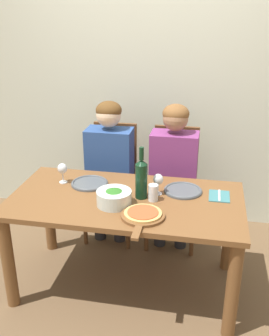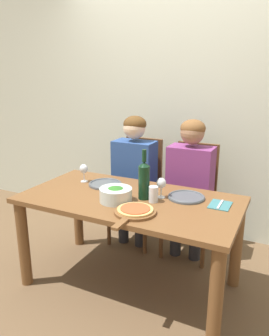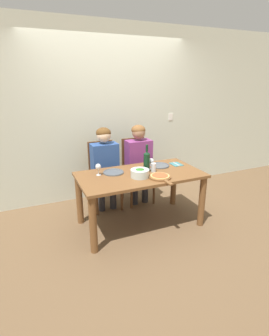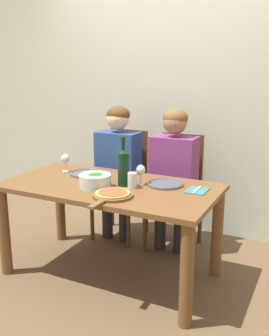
{
  "view_description": "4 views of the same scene",
  "coord_description": "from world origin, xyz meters",
  "px_view_note": "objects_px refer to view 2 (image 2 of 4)",
  "views": [
    {
      "loc": [
        0.51,
        -2.34,
        1.95
      ],
      "look_at": [
        0.04,
        0.13,
        0.9
      ],
      "focal_mm": 42.0,
      "sensor_mm": 36.0,
      "label": 1
    },
    {
      "loc": [
        1.02,
        -1.99,
        1.6
      ],
      "look_at": [
        -0.02,
        0.11,
        0.92
      ],
      "focal_mm": 35.0,
      "sensor_mm": 36.0,
      "label": 2
    },
    {
      "loc": [
        -1.33,
        -2.86,
        1.88
      ],
      "look_at": [
        -0.07,
        0.02,
        0.81
      ],
      "focal_mm": 28.0,
      "sensor_mm": 36.0,
      "label": 3
    },
    {
      "loc": [
        1.4,
        -2.41,
        1.57
      ],
      "look_at": [
        0.14,
        0.14,
        0.84
      ],
      "focal_mm": 42.0,
      "sensor_mm": 36.0,
      "label": 4
    }
  ],
  "objects_px": {
    "water_tumbler": "(153,194)",
    "dinner_plate_right": "(186,197)",
    "person_man": "(190,177)",
    "wine_glass_left": "(84,170)",
    "dinner_plate_left": "(105,184)",
    "wine_glass_right": "(161,184)",
    "person_woman": "(134,169)",
    "broccoli_bowl": "(116,194)",
    "fork_on_napkin": "(220,205)",
    "pizza_on_board": "(135,211)",
    "chair_right": "(192,196)",
    "wine_bottle": "(144,179)",
    "chair_left": "(139,187)"
  },
  "relations": [
    {
      "from": "dinner_plate_left",
      "to": "fork_on_napkin",
      "type": "distance_m",
      "value": 0.93
    },
    {
      "from": "wine_glass_right",
      "to": "wine_bottle",
      "type": "bearing_deg",
      "value": -145.38
    },
    {
      "from": "pizza_on_board",
      "to": "wine_glass_right",
      "type": "distance_m",
      "value": 0.35
    },
    {
      "from": "water_tumbler",
      "to": "dinner_plate_right",
      "type": "bearing_deg",
      "value": 43.56
    },
    {
      "from": "wine_glass_left",
      "to": "fork_on_napkin",
      "type": "relative_size",
      "value": 0.84
    },
    {
      "from": "pizza_on_board",
      "to": "wine_glass_right",
      "type": "height_order",
      "value": "wine_glass_right"
    },
    {
      "from": "dinner_plate_left",
      "to": "wine_glass_right",
      "type": "bearing_deg",
      "value": -7.14
    },
    {
      "from": "dinner_plate_right",
      "to": "broccoli_bowl",
      "type": "bearing_deg",
      "value": -147.03
    },
    {
      "from": "wine_bottle",
      "to": "pizza_on_board",
      "type": "relative_size",
      "value": 0.87
    },
    {
      "from": "dinner_plate_left",
      "to": "chair_right",
      "type": "bearing_deg",
      "value": 45.22
    },
    {
      "from": "fork_on_napkin",
      "to": "person_man",
      "type": "bearing_deg",
      "value": 127.24
    },
    {
      "from": "chair_right",
      "to": "person_woman",
      "type": "relative_size",
      "value": 0.81
    },
    {
      "from": "wine_glass_left",
      "to": "water_tumbler",
      "type": "height_order",
      "value": "wine_glass_left"
    },
    {
      "from": "dinner_plate_left",
      "to": "water_tumbler",
      "type": "relative_size",
      "value": 2.36
    },
    {
      "from": "wine_bottle",
      "to": "person_man",
      "type": "bearing_deg",
      "value": 74.81
    },
    {
      "from": "chair_left",
      "to": "fork_on_napkin",
      "type": "xyz_separation_m",
      "value": [
        0.9,
        -0.6,
        0.2
      ]
    },
    {
      "from": "chair_left",
      "to": "person_man",
      "type": "xyz_separation_m",
      "value": [
        0.54,
        -0.12,
        0.22
      ]
    },
    {
      "from": "broccoli_bowl",
      "to": "wine_bottle",
      "type": "bearing_deg",
      "value": 40.54
    },
    {
      "from": "person_man",
      "to": "broccoli_bowl",
      "type": "height_order",
      "value": "person_man"
    },
    {
      "from": "chair_left",
      "to": "dinner_plate_right",
      "type": "xyz_separation_m",
      "value": [
        0.65,
        -0.57,
        0.21
      ]
    },
    {
      "from": "broccoli_bowl",
      "to": "dinner_plate_right",
      "type": "relative_size",
      "value": 0.86
    },
    {
      "from": "pizza_on_board",
      "to": "wine_glass_left",
      "type": "distance_m",
      "value": 0.78
    },
    {
      "from": "wine_bottle",
      "to": "fork_on_napkin",
      "type": "relative_size",
      "value": 2.02
    },
    {
      "from": "broccoli_bowl",
      "to": "chair_left",
      "type": "bearing_deg",
      "value": 104.61
    },
    {
      "from": "chair_right",
      "to": "dinner_plate_right",
      "type": "relative_size",
      "value": 3.71
    },
    {
      "from": "dinner_plate_left",
      "to": "chair_left",
      "type": "bearing_deg",
      "value": 86.89
    },
    {
      "from": "pizza_on_board",
      "to": "dinner_plate_right",
      "type": "bearing_deg",
      "value": 62.29
    },
    {
      "from": "pizza_on_board",
      "to": "water_tumbler",
      "type": "xyz_separation_m",
      "value": [
        0.03,
        0.23,
        0.04
      ]
    },
    {
      "from": "chair_right",
      "to": "wine_glass_right",
      "type": "xyz_separation_m",
      "value": [
        -0.06,
        -0.64,
        0.3
      ]
    },
    {
      "from": "person_woman",
      "to": "water_tumbler",
      "type": "xyz_separation_m",
      "value": [
        0.46,
        -0.63,
        0.04
      ]
    },
    {
      "from": "chair_right",
      "to": "wine_glass_left",
      "type": "distance_m",
      "value": 1.01
    },
    {
      "from": "wine_bottle",
      "to": "pizza_on_board",
      "type": "distance_m",
      "value": 0.3
    },
    {
      "from": "pizza_on_board",
      "to": "wine_glass_right",
      "type": "relative_size",
      "value": 2.76
    },
    {
      "from": "broccoli_bowl",
      "to": "wine_glass_right",
      "type": "relative_size",
      "value": 1.53
    },
    {
      "from": "person_man",
      "to": "wine_glass_right",
      "type": "distance_m",
      "value": 0.53
    },
    {
      "from": "dinner_plate_left",
      "to": "wine_glass_left",
      "type": "relative_size",
      "value": 1.78
    },
    {
      "from": "dinner_plate_right",
      "to": "water_tumbler",
      "type": "xyz_separation_m",
      "value": [
        -0.19,
        -0.18,
        0.05
      ]
    },
    {
      "from": "wine_bottle",
      "to": "chair_left",
      "type": "bearing_deg",
      "value": 117.97
    },
    {
      "from": "wine_glass_left",
      "to": "wine_glass_right",
      "type": "relative_size",
      "value": 1.0
    },
    {
      "from": "chair_right",
      "to": "pizza_on_board",
      "type": "distance_m",
      "value": 1.01
    },
    {
      "from": "person_man",
      "to": "wine_glass_right",
      "type": "xyz_separation_m",
      "value": [
        -0.06,
        -0.52,
        0.08
      ]
    },
    {
      "from": "person_man",
      "to": "broccoli_bowl",
      "type": "distance_m",
      "value": 0.79
    },
    {
      "from": "person_woman",
      "to": "fork_on_napkin",
      "type": "relative_size",
      "value": 6.87
    },
    {
      "from": "person_woman",
      "to": "broccoli_bowl",
      "type": "relative_size",
      "value": 5.34
    },
    {
      "from": "chair_left",
      "to": "pizza_on_board",
      "type": "bearing_deg",
      "value": -66.07
    },
    {
      "from": "chair_right",
      "to": "person_woman",
      "type": "bearing_deg",
      "value": -167.69
    },
    {
      "from": "person_woman",
      "to": "person_man",
      "type": "distance_m",
      "value": 0.54
    },
    {
      "from": "person_man",
      "to": "wine_glass_left",
      "type": "xyz_separation_m",
      "value": [
        -0.77,
        -0.46,
        0.08
      ]
    },
    {
      "from": "dinner_plate_left",
      "to": "person_man",
      "type": "bearing_deg",
      "value": 38.71
    },
    {
      "from": "broccoli_bowl",
      "to": "pizza_on_board",
      "type": "relative_size",
      "value": 0.56
    }
  ]
}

